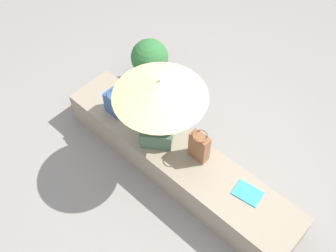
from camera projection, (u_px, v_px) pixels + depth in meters
name	position (u px, v px, depth m)	size (l,w,h in m)	color
ground_plane	(178.00, 172.00, 4.93)	(14.00, 14.00, 0.00)	gray
stone_bench	(179.00, 162.00, 4.77)	(3.02, 0.61, 0.42)	gray
person_seated	(157.00, 118.00, 4.39)	(0.50, 0.43, 0.90)	#47664C
parasol	(160.00, 89.00, 3.98)	(0.94, 0.94, 1.01)	#B7B7BC
handbag_black	(116.00, 103.00, 4.83)	(0.24, 0.18, 0.30)	#335184
tote_bag_canvas	(199.00, 146.00, 4.41)	(0.22, 0.16, 0.38)	brown
magazine	(248.00, 193.00, 4.28)	(0.28, 0.20, 0.01)	#339ED1
planter_near	(150.00, 63.00, 5.46)	(0.48, 0.48, 0.74)	brown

